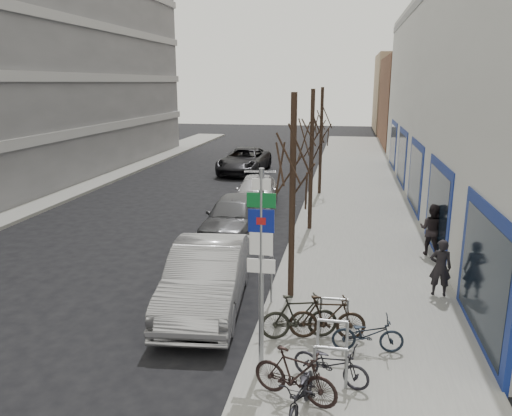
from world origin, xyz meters
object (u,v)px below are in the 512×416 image
at_px(bike_mid_curb, 368,331).
at_px(parked_car_back, 257,192).
at_px(parked_car_front, 207,277).
at_px(lane_car, 244,160).
at_px(tree_near, 293,149).
at_px(tree_mid, 312,127).
at_px(highway_sign_pole, 261,258).
at_px(tree_far, 322,116).
at_px(meter_mid, 294,219).
at_px(parked_car_mid, 234,216).
at_px(pedestrian_near, 440,267).
at_px(bike_mid_inner, 299,316).
at_px(bike_far_curb, 331,360).
at_px(bike_near_right, 295,375).
at_px(meter_back, 307,188).
at_px(bike_rack, 332,334).
at_px(pedestrian_far, 432,229).
at_px(bike_far_inner, 327,317).
at_px(meter_front, 271,274).
at_px(bike_near_left, 302,392).

bearing_deg(bike_mid_curb, parked_car_back, 15.28).
relative_size(parked_car_front, lane_car, 0.89).
xyz_separation_m(tree_near, tree_mid, (0.00, 6.50, 0.00)).
xyz_separation_m(tree_near, parked_car_back, (-2.80, 10.22, -3.41)).
height_order(highway_sign_pole, tree_far, tree_far).
bearing_deg(meter_mid, parked_car_mid, 169.33).
distance_m(parked_car_front, pedestrian_near, 6.22).
distance_m(bike_mid_inner, lane_car, 22.03).
bearing_deg(bike_far_curb, bike_near_right, 155.91).
distance_m(meter_back, bike_near_right, 15.06).
distance_m(bike_rack, tree_far, 16.31).
bearing_deg(meter_mid, bike_mid_inner, -82.98).
bearing_deg(parked_car_mid, bike_far_curb, -65.07).
relative_size(tree_near, pedestrian_far, 3.13).
relative_size(highway_sign_pole, parked_car_front, 0.81).
bearing_deg(bike_far_inner, lane_car, 9.84).
xyz_separation_m(meter_front, bike_near_left, (1.21, -4.48, -0.28)).
height_order(parked_car_back, pedestrian_far, pedestrian_far).
bearing_deg(tree_far, highway_sign_pole, -90.69).
height_order(meter_back, pedestrian_near, pedestrian_near).
xyz_separation_m(tree_mid, parked_car_back, (-2.80, 3.72, -3.41)).
bearing_deg(tree_near, highway_sign_pole, -93.26).
bearing_deg(lane_car, tree_near, -72.13).
bearing_deg(bike_far_inner, pedestrian_near, -50.80).
bearing_deg(tree_far, bike_near_left, -87.59).
distance_m(parked_car_mid, parked_car_back, 4.77).
height_order(tree_far, meter_back, tree_far).
bearing_deg(parked_car_back, tree_near, -80.00).
xyz_separation_m(bike_rack, meter_front, (-1.65, 2.40, 0.26)).
relative_size(bike_mid_curb, bike_far_inner, 0.88).
relative_size(highway_sign_pole, tree_mid, 0.76).
xyz_separation_m(highway_sign_pole, bike_far_inner, (1.26, 1.33, -1.78)).
xyz_separation_m(tree_mid, parked_car_front, (-2.10, -7.29, -3.25)).
distance_m(tree_near, bike_near_left, 6.12).
height_order(bike_near_left, bike_far_curb, bike_near_left).
height_order(highway_sign_pole, parked_car_mid, highway_sign_pole).
distance_m(bike_mid_curb, pedestrian_near, 3.88).
relative_size(bike_mid_curb, parked_car_back, 0.32).
xyz_separation_m(tree_mid, meter_mid, (-0.45, -1.50, -3.19)).
xyz_separation_m(parked_car_mid, pedestrian_far, (7.00, -1.32, 0.23)).
height_order(tree_near, bike_far_inner, tree_near).
bearing_deg(lane_car, highway_sign_pole, -74.92).
bearing_deg(bike_near_right, tree_far, 21.35).
bearing_deg(parked_car_front, bike_far_curb, -48.61).
distance_m(lane_car, pedestrian_near, 20.41).
distance_m(highway_sign_pole, parked_car_mid, 9.47).
xyz_separation_m(bike_mid_curb, parked_car_front, (-4.03, 1.77, 0.24)).
bearing_deg(bike_rack, bike_far_curb, -89.48).
bearing_deg(pedestrian_near, bike_rack, 56.81).
distance_m(bike_far_inner, parked_car_back, 12.98).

